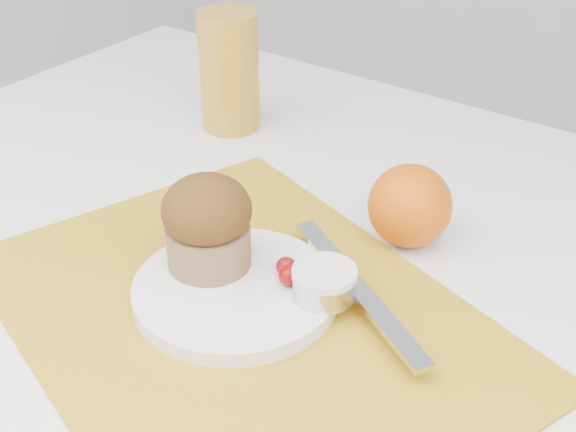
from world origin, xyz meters
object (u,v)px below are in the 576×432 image
Objects in this scene: plate at (236,291)px; muffin at (207,223)px; orange at (410,206)px; juice_glass at (229,71)px.

plate is 0.07m from muffin.
juice_glass is at bearing 161.72° from orange.
juice_glass is 0.33m from muffin.
juice_glass is (-0.23, 0.28, 0.06)m from plate.
muffin is (-0.04, 0.01, 0.05)m from plate.
plate is 2.06× the size of muffin.
juice_glass is 1.66× the size of muffin.
plate is 0.37m from juice_glass.
plate is at bearing -50.07° from juice_glass.
plate is at bearing -16.64° from muffin.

